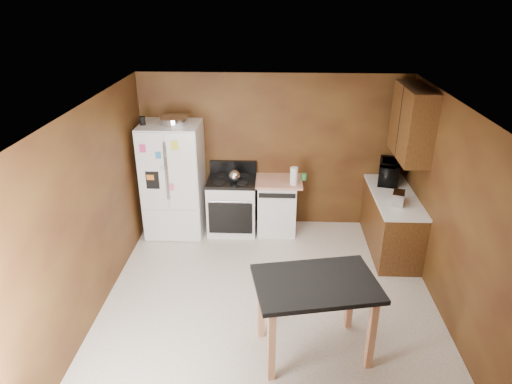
# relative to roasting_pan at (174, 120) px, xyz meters

# --- Properties ---
(floor) EXTENTS (4.50, 4.50, 0.00)m
(floor) POSITION_rel_roasting_pan_xyz_m (1.48, -1.88, -1.85)
(floor) COLOR white
(floor) RESTS_ON ground
(ceiling) EXTENTS (4.50, 4.50, 0.00)m
(ceiling) POSITION_rel_roasting_pan_xyz_m (1.48, -1.88, 0.65)
(ceiling) COLOR white
(ceiling) RESTS_ON ground
(wall_back) EXTENTS (4.20, 0.00, 4.20)m
(wall_back) POSITION_rel_roasting_pan_xyz_m (1.48, 0.37, -0.60)
(wall_back) COLOR brown
(wall_back) RESTS_ON ground
(wall_front) EXTENTS (4.20, 0.00, 4.20)m
(wall_front) POSITION_rel_roasting_pan_xyz_m (1.48, -4.13, -0.60)
(wall_front) COLOR brown
(wall_front) RESTS_ON ground
(wall_left) EXTENTS (0.00, 4.50, 4.50)m
(wall_left) POSITION_rel_roasting_pan_xyz_m (-0.62, -1.88, -0.60)
(wall_left) COLOR brown
(wall_left) RESTS_ON ground
(wall_right) EXTENTS (0.00, 4.50, 4.50)m
(wall_right) POSITION_rel_roasting_pan_xyz_m (3.58, -1.88, -0.60)
(wall_right) COLOR brown
(wall_right) RESTS_ON ground
(roasting_pan) EXTENTS (0.43, 0.43, 0.11)m
(roasting_pan) POSITION_rel_roasting_pan_xyz_m (0.00, 0.00, 0.00)
(roasting_pan) COLOR silver
(roasting_pan) RESTS_ON refrigerator
(pen_cup) EXTENTS (0.08, 0.08, 0.13)m
(pen_cup) POSITION_rel_roasting_pan_xyz_m (-0.45, -0.07, 0.01)
(pen_cup) COLOR black
(pen_cup) RESTS_ON refrigerator
(kettle) EXTENTS (0.18, 0.18, 0.18)m
(kettle) POSITION_rel_roasting_pan_xyz_m (0.89, -0.05, -0.86)
(kettle) COLOR silver
(kettle) RESTS_ON gas_range
(paper_towel) EXTENTS (0.14, 0.14, 0.27)m
(paper_towel) POSITION_rel_roasting_pan_xyz_m (1.81, -0.09, -0.83)
(paper_towel) COLOR white
(paper_towel) RESTS_ON dishwasher
(green_canister) EXTENTS (0.09, 0.09, 0.10)m
(green_canister) POSITION_rel_roasting_pan_xyz_m (1.97, 0.10, -0.92)
(green_canister) COLOR green
(green_canister) RESTS_ON dishwasher
(toaster) EXTENTS (0.22, 0.28, 0.18)m
(toaster) POSITION_rel_roasting_pan_xyz_m (3.24, -0.75, -0.86)
(toaster) COLOR silver
(toaster) RESTS_ON right_cabinets
(microwave) EXTENTS (0.48, 0.61, 0.30)m
(microwave) POSITION_rel_roasting_pan_xyz_m (3.27, 0.06, -0.80)
(microwave) COLOR black
(microwave) RESTS_ON right_cabinets
(refrigerator) EXTENTS (0.90, 0.80, 1.80)m
(refrigerator) POSITION_rel_roasting_pan_xyz_m (-0.07, -0.02, -0.95)
(refrigerator) COLOR white
(refrigerator) RESTS_ON ground
(gas_range) EXTENTS (0.76, 0.68, 1.10)m
(gas_range) POSITION_rel_roasting_pan_xyz_m (0.84, 0.04, -1.39)
(gas_range) COLOR white
(gas_range) RESTS_ON ground
(dishwasher) EXTENTS (0.78, 0.63, 0.89)m
(dishwasher) POSITION_rel_roasting_pan_xyz_m (1.56, 0.07, -1.40)
(dishwasher) COLOR white
(dishwasher) RESTS_ON ground
(right_cabinets) EXTENTS (0.63, 1.58, 2.45)m
(right_cabinets) POSITION_rel_roasting_pan_xyz_m (3.31, -0.40, -0.95)
(right_cabinets) COLOR brown
(right_cabinets) RESTS_ON ground
(island) EXTENTS (1.39, 1.06, 0.91)m
(island) POSITION_rel_roasting_pan_xyz_m (1.96, -2.66, -1.08)
(island) COLOR black
(island) RESTS_ON ground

